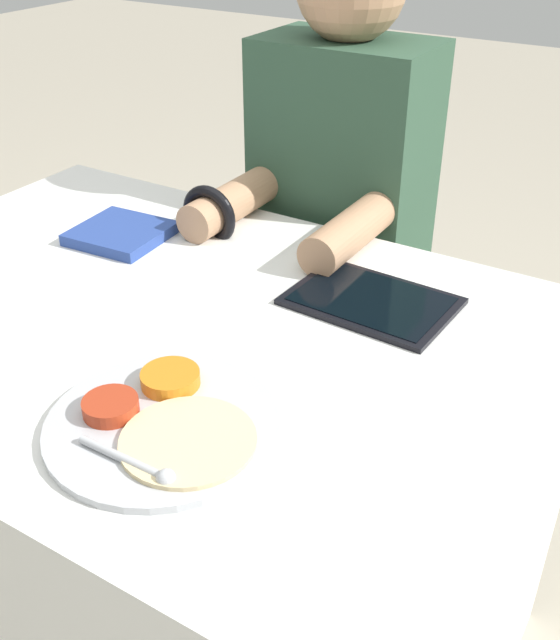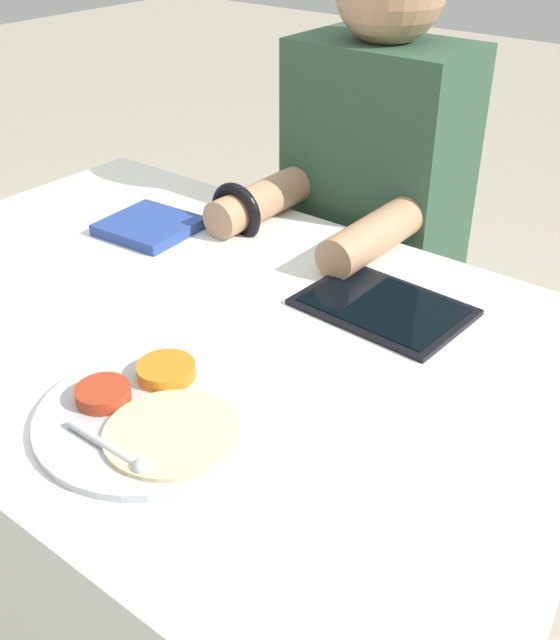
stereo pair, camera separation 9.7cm
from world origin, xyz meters
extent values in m
plane|color=#B2A893|center=(0.00, 0.00, 0.00)|extent=(12.00, 12.00, 0.00)
cube|color=silver|center=(0.00, 0.00, 0.38)|extent=(1.12, 0.80, 0.75)
cylinder|color=#B7BABF|center=(0.17, -0.20, 0.76)|extent=(0.28, 0.28, 0.01)
cylinder|color=orange|center=(0.13, -0.14, 0.77)|extent=(0.07, 0.07, 0.02)
cylinder|color=#A83319|center=(0.11, -0.22, 0.77)|extent=(0.07, 0.07, 0.02)
cylinder|color=beige|center=(0.22, -0.22, 0.76)|extent=(0.16, 0.16, 0.01)
cylinder|color=#B7BABF|center=(0.17, -0.28, 0.77)|extent=(0.12, 0.01, 0.01)
sphere|color=#B7BABF|center=(0.23, -0.28, 0.77)|extent=(0.02, 0.02, 0.02)
cube|color=silver|center=(-0.22, 0.16, 0.75)|extent=(0.16, 0.15, 0.01)
cube|color=#28428E|center=(-0.22, 0.16, 0.76)|extent=(0.16, 0.16, 0.02)
cube|color=black|center=(0.25, 0.19, 0.75)|extent=(0.25, 0.18, 0.01)
cube|color=black|center=(0.25, 0.19, 0.76)|extent=(0.22, 0.16, 0.00)
cube|color=black|center=(0.02, 0.54, 0.22)|extent=(0.29, 0.22, 0.44)
cube|color=#2D4C38|center=(0.02, 0.54, 0.75)|extent=(0.32, 0.20, 0.61)
cylinder|color=tan|center=(-0.10, 0.34, 0.79)|extent=(0.07, 0.24, 0.07)
cylinder|color=tan|center=(0.14, 0.34, 0.79)|extent=(0.07, 0.24, 0.07)
torus|color=black|center=(-0.10, 0.26, 0.79)|extent=(0.11, 0.02, 0.11)
camera|label=1|loc=(0.64, -0.71, 1.32)|focal=42.00mm
camera|label=2|loc=(0.72, -0.66, 1.32)|focal=42.00mm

